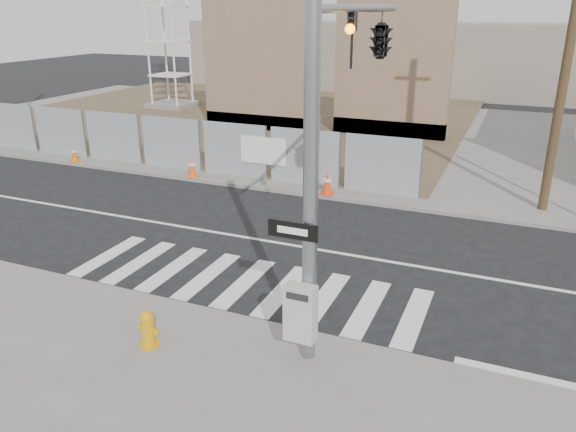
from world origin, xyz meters
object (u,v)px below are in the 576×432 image
at_px(signal_pole, 361,80).
at_px(fire_hydrant, 148,329).
at_px(traffic_cone_b, 74,154).
at_px(traffic_cone_c, 192,168).
at_px(traffic_cone_d, 327,184).

distance_m(signal_pole, fire_hydrant, 6.33).
distance_m(traffic_cone_b, traffic_cone_c, 5.63).
xyz_separation_m(signal_pole, traffic_cone_d, (-2.77, 6.27, -4.28)).
bearing_deg(traffic_cone_d, signal_pole, -66.16).
distance_m(traffic_cone_c, traffic_cone_d, 5.34).
bearing_deg(fire_hydrant, traffic_cone_d, 110.36).
bearing_deg(signal_pole, fire_hydrant, -128.29).
bearing_deg(signal_pole, traffic_cone_b, 155.49).
bearing_deg(fire_hydrant, traffic_cone_b, 158.61).
bearing_deg(traffic_cone_c, signal_pole, -37.68).
relative_size(traffic_cone_b, traffic_cone_d, 0.86).
xyz_separation_m(traffic_cone_c, traffic_cone_d, (5.34, 0.00, 0.02)).
relative_size(signal_pole, traffic_cone_d, 8.91).
bearing_deg(fire_hydrant, signal_pole, 72.70).
height_order(signal_pole, traffic_cone_c, signal_pole).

